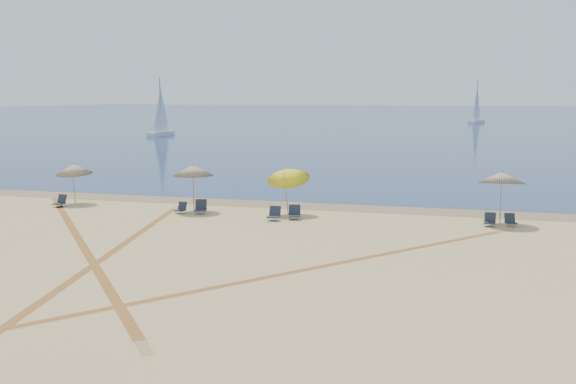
% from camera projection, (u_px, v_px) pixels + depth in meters
% --- Properties ---
extents(ground, '(160.00, 160.00, 0.00)m').
position_uv_depth(ground, '(52.00, 364.00, 15.87)').
color(ground, tan).
rests_on(ground, ground).
extents(ocean, '(500.00, 500.00, 0.00)m').
position_uv_depth(ocean, '(455.00, 114.00, 230.31)').
color(ocean, '#0C2151').
rests_on(ocean, ground).
extents(wet_sand, '(500.00, 500.00, 0.00)m').
position_uv_depth(wet_sand, '(307.00, 205.00, 38.74)').
color(wet_sand, olive).
rests_on(wet_sand, ground).
extents(umbrella_1, '(2.05, 2.09, 2.38)m').
position_uv_depth(umbrella_1, '(74.00, 169.00, 39.01)').
color(umbrella_1, gray).
rests_on(umbrella_1, ground).
extents(umbrella_2, '(2.17, 2.17, 2.55)m').
position_uv_depth(umbrella_2, '(193.00, 170.00, 36.35)').
color(umbrella_2, gray).
rests_on(umbrella_2, ground).
extents(umbrella_3, '(2.22, 2.28, 2.79)m').
position_uv_depth(umbrella_3, '(288.00, 174.00, 35.41)').
color(umbrella_3, gray).
rests_on(umbrella_3, ground).
extents(umbrella_4, '(2.28, 2.33, 2.65)m').
position_uv_depth(umbrella_4, '(502.00, 178.00, 32.69)').
color(umbrella_4, gray).
rests_on(umbrella_4, ground).
extents(chair_2, '(0.65, 0.73, 0.67)m').
position_uv_depth(chair_2, '(60.00, 201.00, 38.26)').
color(chair_2, black).
rests_on(chair_2, ground).
extents(chair_3, '(0.57, 0.64, 0.59)m').
position_uv_depth(chair_3, '(181.00, 208.00, 36.15)').
color(chair_3, black).
rests_on(chair_3, ground).
extents(chair_4, '(0.78, 0.85, 0.73)m').
position_uv_depth(chair_4, '(201.00, 207.00, 36.07)').
color(chair_4, black).
rests_on(chair_4, ground).
extents(chair_5, '(0.59, 0.69, 0.69)m').
position_uv_depth(chair_5, '(274.00, 214.00, 34.09)').
color(chair_5, black).
rests_on(chair_5, ground).
extents(chair_6, '(0.75, 0.82, 0.71)m').
position_uv_depth(chair_6, '(295.00, 213.00, 34.39)').
color(chair_6, black).
rests_on(chair_6, ground).
extents(chair_7, '(0.54, 0.63, 0.63)m').
position_uv_depth(chair_7, '(490.00, 220.00, 32.57)').
color(chair_7, black).
rests_on(chair_7, ground).
extents(chair_8, '(0.65, 0.70, 0.60)m').
position_uv_depth(chair_8, '(510.00, 221.00, 32.58)').
color(chair_8, black).
rests_on(chair_8, ground).
extents(sailboat_0, '(3.69, 6.45, 9.37)m').
position_uv_depth(sailboat_0, '(477.00, 110.00, 153.65)').
color(sailboat_0, white).
rests_on(sailboat_0, ocean).
extents(sailboat_1, '(1.90, 6.04, 8.86)m').
position_uv_depth(sailboat_1, '(161.00, 118.00, 105.16)').
color(sailboat_1, white).
rests_on(sailboat_1, ocean).
extents(tire_tracks, '(49.28, 44.36, 0.00)m').
position_uv_depth(tire_tracks, '(133.00, 262.00, 25.60)').
color(tire_tracks, tan).
rests_on(tire_tracks, ground).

